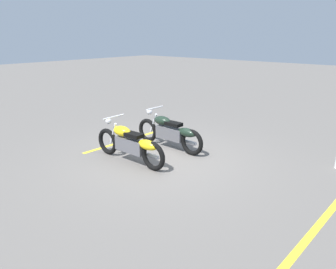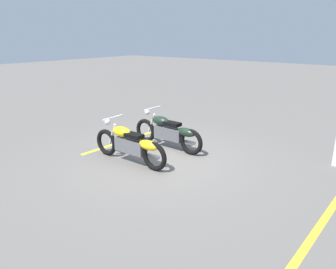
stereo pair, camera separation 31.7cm
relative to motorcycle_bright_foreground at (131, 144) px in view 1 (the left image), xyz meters
name	(u,v)px [view 1 (the left image)]	position (x,y,z in m)	size (l,w,h in m)	color
ground_plane	(163,158)	(0.42, 0.66, -0.46)	(60.00, 60.00, 0.00)	#66605B
motorcycle_bright_foreground	(131,144)	(0.00, 0.00, 0.00)	(2.23, 0.62, 1.04)	black
motorcycle_dark_foreground	(170,132)	(0.09, 1.34, 0.00)	(2.23, 0.62, 1.04)	black
parking_stripe_near	(131,139)	(-1.29, 1.18, -0.46)	(3.20, 0.12, 0.01)	yellow
parking_stripe_mid	(309,237)	(4.18, -0.28, -0.46)	(3.20, 0.12, 0.01)	yellow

